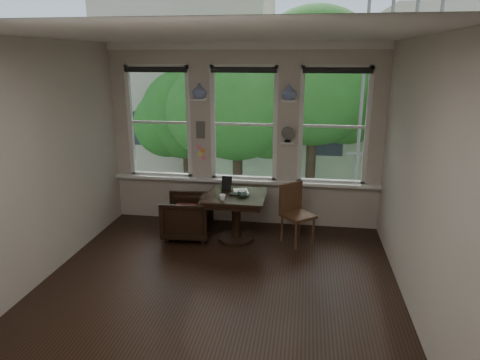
% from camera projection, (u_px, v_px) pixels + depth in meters
% --- Properties ---
extents(ground, '(4.50, 4.50, 0.00)m').
position_uv_depth(ground, '(218.00, 285.00, 5.40)').
color(ground, black).
rests_on(ground, ground).
extents(ceiling, '(4.50, 4.50, 0.00)m').
position_uv_depth(ceiling, '(214.00, 35.00, 4.56)').
color(ceiling, silver).
rests_on(ceiling, ground).
extents(wall_back, '(4.50, 0.00, 4.50)m').
position_uv_depth(wall_back, '(244.00, 136.00, 7.12)').
color(wall_back, beige).
rests_on(wall_back, ground).
extents(wall_front, '(4.50, 0.00, 4.50)m').
position_uv_depth(wall_front, '(147.00, 256.00, 2.85)').
color(wall_front, beige).
rests_on(wall_front, ground).
extents(wall_left, '(0.00, 4.50, 4.50)m').
position_uv_depth(wall_left, '(39.00, 163.00, 5.31)').
color(wall_left, beige).
rests_on(wall_left, ground).
extents(wall_right, '(0.00, 4.50, 4.50)m').
position_uv_depth(wall_right, '(419.00, 179.00, 4.65)').
color(wall_right, beige).
rests_on(wall_right, ground).
extents(window_left, '(1.10, 0.12, 1.90)m').
position_uv_depth(window_left, '(160.00, 122.00, 7.27)').
color(window_left, white).
rests_on(window_left, ground).
extents(window_center, '(1.10, 0.12, 1.90)m').
position_uv_depth(window_center, '(244.00, 124.00, 7.06)').
color(window_center, white).
rests_on(window_center, ground).
extents(window_right, '(1.10, 0.12, 1.90)m').
position_uv_depth(window_right, '(334.00, 126.00, 6.85)').
color(window_right, white).
rests_on(window_right, ground).
extents(shelf_left, '(0.26, 0.16, 0.03)m').
position_uv_depth(shelf_left, '(199.00, 100.00, 6.96)').
color(shelf_left, white).
rests_on(shelf_left, ground).
extents(shelf_right, '(0.26, 0.16, 0.03)m').
position_uv_depth(shelf_right, '(289.00, 101.00, 6.75)').
color(shelf_right, white).
rests_on(shelf_right, ground).
extents(intercom, '(0.14, 0.06, 0.28)m').
position_uv_depth(intercom, '(201.00, 130.00, 7.13)').
color(intercom, '#59544F').
rests_on(intercom, ground).
extents(sticky_notes, '(0.16, 0.01, 0.24)m').
position_uv_depth(sticky_notes, '(201.00, 150.00, 7.23)').
color(sticky_notes, pink).
rests_on(sticky_notes, ground).
extents(desk_fan, '(0.20, 0.20, 0.24)m').
position_uv_depth(desk_fan, '(288.00, 137.00, 6.89)').
color(desk_fan, '#59544F').
rests_on(desk_fan, ground).
extents(vase_left, '(0.24, 0.24, 0.25)m').
position_uv_depth(vase_left, '(199.00, 91.00, 6.92)').
color(vase_left, white).
rests_on(vase_left, shelf_left).
extents(vase_right, '(0.24, 0.24, 0.25)m').
position_uv_depth(vase_right, '(289.00, 92.00, 6.71)').
color(vase_right, white).
rests_on(vase_right, shelf_right).
extents(table, '(0.90, 0.90, 0.75)m').
position_uv_depth(table, '(236.00, 218.00, 6.62)').
color(table, black).
rests_on(table, ground).
extents(armchair_left, '(0.79, 0.77, 0.68)m').
position_uv_depth(armchair_left, '(187.00, 217.00, 6.77)').
color(armchair_left, black).
rests_on(armchair_left, ground).
extents(cushion_red, '(0.45, 0.45, 0.06)m').
position_uv_depth(cushion_red, '(187.00, 210.00, 6.73)').
color(cushion_red, maroon).
rests_on(cushion_red, armchair_left).
extents(side_chair_right, '(0.59, 0.59, 0.92)m').
position_uv_depth(side_chair_right, '(298.00, 215.00, 6.48)').
color(side_chair_right, '#422117').
rests_on(side_chair_right, ground).
extents(laptop, '(0.31, 0.21, 0.02)m').
position_uv_depth(laptop, '(239.00, 195.00, 6.45)').
color(laptop, black).
rests_on(laptop, table).
extents(mug, '(0.11, 0.11, 0.09)m').
position_uv_depth(mug, '(222.00, 197.00, 6.25)').
color(mug, white).
rests_on(mug, table).
extents(drinking_glass, '(0.15, 0.15, 0.11)m').
position_uv_depth(drinking_glass, '(242.00, 194.00, 6.36)').
color(drinking_glass, white).
rests_on(drinking_glass, table).
extents(tablet, '(0.16, 0.09, 0.22)m').
position_uv_depth(tablet, '(227.00, 183.00, 6.72)').
color(tablet, black).
rests_on(tablet, table).
extents(papers, '(0.29, 0.34, 0.00)m').
position_uv_depth(papers, '(241.00, 191.00, 6.68)').
color(papers, silver).
rests_on(papers, table).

